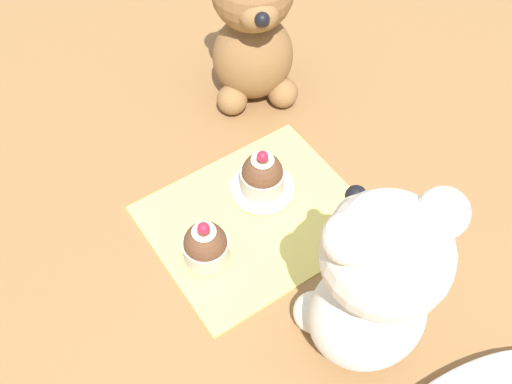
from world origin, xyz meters
The scene contains 7 objects.
ground_plane centered at (0.00, 0.00, 0.00)m, with size 4.00×4.00×0.00m, color olive.
knitted_placemat centered at (0.00, 0.00, 0.00)m, with size 0.26×0.21×0.01m, color #E0D166.
teddy_bear_cream centered at (0.00, 0.19, 0.12)m, with size 0.15×0.14×0.25m.
teddy_bear_tan centered at (-0.13, -0.19, 0.11)m, with size 0.14×0.14×0.23m.
cupcake_near_cream_bear centered at (0.08, 0.01, 0.03)m, with size 0.06×0.06×0.07m.
saucer_plate centered at (-0.03, -0.03, 0.01)m, with size 0.08×0.08×0.01m, color white.
cupcake_near_tan_bear centered at (-0.03, -0.03, 0.04)m, with size 0.06×0.06×0.07m.
Camera 1 is at (0.24, 0.35, 0.62)m, focal length 42.00 mm.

